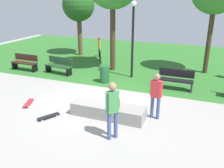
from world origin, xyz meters
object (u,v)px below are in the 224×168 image
at_px(park_bench_far_right, 59,65).
at_px(cyclist_on_bicycle, 99,50).
at_px(concrete_ledge, 108,111).
at_px(backpack_on_ledge, 115,103).
at_px(lamp_post, 133,32).
at_px(tree_slender_maple, 79,6).
at_px(skater_performing_trick, 112,106).
at_px(park_bench_near_path, 25,62).
at_px(park_bench_by_oak, 176,79).
at_px(skateboard_spare, 29,103).
at_px(skater_watching, 156,93).
at_px(trash_bin, 105,74).
at_px(skateboard_by_ledge, 49,116).

bearing_deg(park_bench_far_right, cyclist_on_bicycle, 79.92).
xyz_separation_m(concrete_ledge, backpack_on_ledge, (0.29, -0.07, 0.39)).
bearing_deg(lamp_post, tree_slender_maple, 144.62).
xyz_separation_m(skater_performing_trick, tree_slender_maple, (-6.22, 9.42, 2.37)).
xyz_separation_m(park_bench_near_path, park_bench_by_oak, (8.55, 0.10, 0.00)).
bearing_deg(skateboard_spare, park_bench_far_right, 105.94).
bearing_deg(skateboard_spare, skater_watching, 8.36).
bearing_deg(park_bench_far_right, skater_watching, -28.06).
distance_m(tree_slender_maple, trash_bin, 6.99).
relative_size(skateboard_by_ledge, trash_bin, 0.94).
bearing_deg(park_bench_far_right, skateboard_spare, -74.06).
bearing_deg(skater_performing_trick, tree_slender_maple, 123.43).
bearing_deg(park_bench_by_oak, trash_bin, -173.63).
relative_size(skateboard_spare, park_bench_near_path, 0.51).
bearing_deg(park_bench_far_right, skater_performing_trick, -44.11).
height_order(tree_slender_maple, lamp_post, tree_slender_maple).
distance_m(skater_watching, park_bench_by_oak, 3.22).
xyz_separation_m(park_bench_far_right, park_bench_by_oak, (6.33, -0.05, 0.00)).
xyz_separation_m(skater_watching, skateboard_by_ledge, (-3.49, -1.39, -0.90)).
bearing_deg(backpack_on_ledge, skater_watching, 42.68).
relative_size(park_bench_near_path, trash_bin, 1.90).
xyz_separation_m(skateboard_spare, park_bench_by_oak, (5.20, 3.90, 0.42)).
xyz_separation_m(skateboard_spare, tree_slender_maple, (-2.21, 8.39, 3.37)).
distance_m(park_bench_far_right, trash_bin, 2.96).
height_order(park_bench_far_right, tree_slender_maple, tree_slender_maple).
relative_size(backpack_on_ledge, tree_slender_maple, 0.07).
height_order(backpack_on_ledge, trash_bin, trash_bin).
bearing_deg(cyclist_on_bicycle, skater_performing_trick, -63.42).
xyz_separation_m(skateboard_by_ledge, park_bench_far_right, (-2.56, 4.61, 0.42)).
xyz_separation_m(skateboard_by_ledge, skateboard_spare, (-1.43, 0.66, 0.00)).
height_order(skateboard_by_ledge, park_bench_far_right, park_bench_far_right).
bearing_deg(skater_performing_trick, trash_bin, 115.90).
bearing_deg(backpack_on_ledge, skateboard_by_ledge, -141.31).
distance_m(skater_performing_trick, park_bench_near_path, 8.82).
distance_m(concrete_ledge, tree_slender_maple, 10.40).
xyz_separation_m(backpack_on_ledge, skateboard_by_ledge, (-2.21, -0.81, -0.56)).
relative_size(park_bench_far_right, lamp_post, 0.43).
bearing_deg(cyclist_on_bicycle, tree_slender_maple, 163.14).
distance_m(park_bench_far_right, cyclist_on_bicycle, 3.97).
height_order(park_bench_near_path, trash_bin, park_bench_near_path).
relative_size(skater_watching, park_bench_by_oak, 1.03).
height_order(skateboard_spare, park_bench_near_path, park_bench_near_path).
height_order(backpack_on_ledge, park_bench_by_oak, park_bench_by_oak).
distance_m(skater_performing_trick, cyclist_on_bicycle, 9.95).
bearing_deg(skateboard_by_ledge, park_bench_far_right, 119.02).
distance_m(backpack_on_ledge, park_bench_near_path, 7.88).
xyz_separation_m(skater_performing_trick, cyclist_on_bicycle, (-4.45, 8.89, -0.43)).
xyz_separation_m(skater_performing_trick, park_bench_far_right, (-5.14, 4.98, -0.59)).
xyz_separation_m(park_bench_far_right, trash_bin, (2.93, -0.43, -0.06)).
distance_m(concrete_ledge, park_bench_far_right, 5.84).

